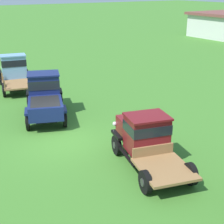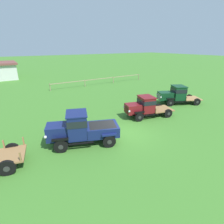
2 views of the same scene
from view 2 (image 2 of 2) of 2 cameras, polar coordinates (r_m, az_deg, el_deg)
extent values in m
plane|color=#3D7528|center=(14.15, 5.03, -7.10)|extent=(240.00, 240.00, 0.00)
cylinder|color=#997F60|center=(28.91, -19.57, 7.68)|extent=(0.12, 0.12, 1.14)
cylinder|color=#997F60|center=(30.55, -8.83, 9.30)|extent=(0.12, 0.12, 1.14)
cylinder|color=#997F60|center=(33.04, 0.43, 10.42)|extent=(0.12, 0.12, 1.14)
cylinder|color=#997F60|center=(36.63, 8.69, 11.24)|extent=(0.12, 0.12, 1.14)
cube|color=#997F60|center=(31.75, -3.87, 10.77)|extent=(17.77, 0.08, 0.10)
cylinder|color=black|center=(11.39, -31.11, -15.40)|extent=(0.92, 0.36, 0.91)
cylinder|color=#2D2D2D|center=(11.31, -31.20, -15.69)|extent=(0.32, 0.10, 0.32)
cylinder|color=black|center=(12.93, -29.79, -10.68)|extent=(0.92, 0.36, 0.91)
cylinder|color=#2D2D2D|center=(13.02, -29.73, -10.46)|extent=(0.32, 0.10, 0.32)
cube|color=olive|center=(12.14, -32.29, -12.25)|extent=(2.78, 2.34, 0.10)
cube|color=olive|center=(12.74, -31.87, -8.91)|extent=(0.10, 0.10, 0.56)
cube|color=olive|center=(11.00, -27.79, -12.78)|extent=(0.10, 0.10, 0.56)
cube|color=olive|center=(12.52, -26.94, -8.44)|extent=(0.10, 0.10, 0.56)
cylinder|color=black|center=(12.09, -16.36, -10.75)|extent=(0.92, 0.49, 0.92)
cylinder|color=#2D2D2D|center=(12.00, -16.40, -11.00)|extent=(0.31, 0.14, 0.32)
cylinder|color=black|center=(13.71, -15.83, -6.71)|extent=(0.92, 0.49, 0.92)
cylinder|color=#2D2D2D|center=(13.79, -15.81, -6.52)|extent=(0.31, 0.14, 0.32)
cylinder|color=black|center=(12.16, -0.89, -9.59)|extent=(0.92, 0.49, 0.92)
cylinder|color=#2D2D2D|center=(12.08, -0.81, -9.83)|extent=(0.31, 0.14, 0.32)
cylinder|color=black|center=(13.77, -2.32, -5.72)|extent=(0.92, 0.49, 0.92)
cylinder|color=#2D2D2D|center=(13.86, -2.39, -5.53)|extent=(0.31, 0.14, 0.32)
cube|color=black|center=(12.78, -9.21, -7.83)|extent=(4.61, 2.58, 0.12)
cube|color=#141E51|center=(12.62, -17.35, -6.11)|extent=(1.81, 1.73, 1.00)
cube|color=silver|center=(12.74, -20.42, -6.49)|extent=(0.42, 0.98, 0.75)
sphere|color=silver|center=(12.10, -20.96, -7.67)|extent=(0.20, 0.20, 0.20)
sphere|color=silver|center=(13.33, -20.10, -4.84)|extent=(0.20, 0.20, 0.20)
cube|color=black|center=(11.83, -16.62, -8.66)|extent=(1.05, 0.56, 0.12)
cube|color=black|center=(13.48, -16.05, -4.79)|extent=(1.05, 0.56, 0.12)
cube|color=#141E51|center=(12.37, -11.28, -4.27)|extent=(1.77, 1.98, 1.70)
cube|color=black|center=(12.22, -11.40, -2.65)|extent=(1.83, 2.04, 0.48)
cube|color=#141E51|center=(12.02, -11.58, -0.43)|extent=(1.92, 2.10, 0.08)
cube|color=black|center=(12.00, -10.28, -10.08)|extent=(1.71, 0.77, 0.05)
cube|color=black|center=(13.60, -10.52, -6.16)|extent=(1.71, 0.77, 0.05)
cube|color=#141E51|center=(12.68, -3.18, -5.65)|extent=(2.69, 2.40, 0.73)
cube|color=black|center=(12.53, -3.21, -4.28)|extent=(2.27, 2.03, 0.06)
cube|color=#141E51|center=(11.91, -0.91, -7.49)|extent=(1.01, 0.55, 0.12)
cube|color=#141E51|center=(13.55, -2.35, -3.80)|extent=(1.01, 0.55, 0.12)
cylinder|color=black|center=(16.33, 8.89, -1.67)|extent=(0.87, 0.41, 0.84)
cylinder|color=#2D2D2D|center=(16.23, 9.06, -1.81)|extent=(0.29, 0.10, 0.30)
cylinder|color=black|center=(17.82, 6.39, 0.43)|extent=(0.87, 0.41, 0.84)
cylinder|color=#2D2D2D|center=(17.91, 6.25, 0.55)|extent=(0.29, 0.10, 0.30)
cylinder|color=black|center=(17.86, 17.85, -0.44)|extent=(0.87, 0.41, 0.84)
cylinder|color=#2D2D2D|center=(17.77, 18.05, -0.57)|extent=(0.29, 0.10, 0.30)
cylinder|color=black|center=(19.23, 14.88, 1.40)|extent=(0.87, 0.41, 0.84)
cylinder|color=#2D2D2D|center=(19.32, 14.70, 1.51)|extent=(0.29, 0.10, 0.30)
cube|color=black|center=(17.67, 11.87, 0.20)|extent=(4.51, 2.07, 0.12)
cube|color=maroon|center=(16.77, 7.01, 1.16)|extent=(1.72, 1.57, 0.87)
cube|color=silver|center=(16.52, 4.80, 0.78)|extent=(0.31, 0.96, 0.65)
sphere|color=silver|center=(15.92, 5.68, 0.20)|extent=(0.20, 0.20, 0.20)
sphere|color=silver|center=(17.08, 3.94, 1.72)|extent=(0.20, 0.20, 0.20)
cube|color=black|center=(16.15, 8.98, -0.12)|extent=(0.99, 0.44, 0.12)
cube|color=black|center=(17.66, 6.45, 1.86)|extent=(0.99, 0.44, 0.12)
cube|color=maroon|center=(17.26, 11.06, 2.48)|extent=(1.56, 1.82, 1.43)
cube|color=black|center=(17.16, 11.14, 3.50)|extent=(1.62, 1.87, 0.40)
cube|color=maroon|center=(17.04, 11.24, 4.89)|extent=(1.69, 1.92, 0.08)
cube|color=black|center=(16.87, 12.62, -0.94)|extent=(1.66, 0.57, 0.05)
cube|color=black|center=(18.29, 9.95, 0.99)|extent=(1.66, 0.57, 0.05)
cube|color=olive|center=(18.30, 15.53, 0.97)|extent=(2.53, 2.30, 0.10)
cube|color=olive|center=(17.70, 12.80, 1.33)|extent=(0.51, 1.65, 0.44)
cylinder|color=black|center=(21.25, 18.51, 2.86)|extent=(0.83, 0.54, 0.84)
cylinder|color=#2D2D2D|center=(21.16, 18.62, 2.77)|extent=(0.28, 0.16, 0.29)
cylinder|color=black|center=(22.83, 16.73, 4.28)|extent=(0.83, 0.54, 0.84)
cylinder|color=#2D2D2D|center=(22.92, 16.63, 4.36)|extent=(0.28, 0.16, 0.29)
cylinder|color=black|center=(22.76, 25.98, 2.97)|extent=(0.83, 0.54, 0.84)
cylinder|color=#2D2D2D|center=(22.68, 26.12, 2.88)|extent=(0.28, 0.16, 0.29)
cylinder|color=black|center=(24.25, 23.84, 4.32)|extent=(0.83, 0.54, 0.84)
cylinder|color=#2D2D2D|center=(24.33, 23.73, 4.39)|extent=(0.28, 0.16, 0.29)
cube|color=black|center=(22.61, 20.93, 3.83)|extent=(4.63, 2.98, 0.12)
cube|color=#0F381E|center=(21.77, 17.13, 5.09)|extent=(2.11, 1.90, 0.91)
cube|color=silver|center=(21.48, 15.06, 4.96)|extent=(0.50, 0.92, 0.68)
sphere|color=silver|center=(20.85, 15.69, 4.62)|extent=(0.20, 0.20, 0.20)
sphere|color=silver|center=(22.07, 14.45, 5.62)|extent=(0.20, 0.20, 0.20)
cube|color=black|center=(21.11, 18.66, 4.06)|extent=(0.95, 0.61, 0.12)
cube|color=black|center=(22.71, 16.85, 5.41)|extent=(0.95, 0.61, 0.12)
cube|color=#0F381E|center=(22.32, 20.80, 5.86)|extent=(1.87, 2.00, 1.54)
cube|color=black|center=(22.24, 20.92, 6.71)|extent=(1.93, 2.06, 0.43)
cube|color=#0F381E|center=(22.14, 21.07, 7.87)|extent=(2.01, 2.12, 0.08)
cube|color=black|center=(21.84, 21.82, 3.08)|extent=(1.68, 0.93, 0.05)
cube|color=black|center=(23.36, 19.89, 4.44)|extent=(1.68, 0.93, 0.05)
cube|color=#9E7547|center=(23.29, 24.29, 4.11)|extent=(2.68, 2.58, 0.10)
cube|color=#9E7547|center=(22.75, 22.20, 4.65)|extent=(0.84, 1.57, 0.44)
camera|label=1|loc=(21.50, 49.35, 14.56)|focal=55.00mm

